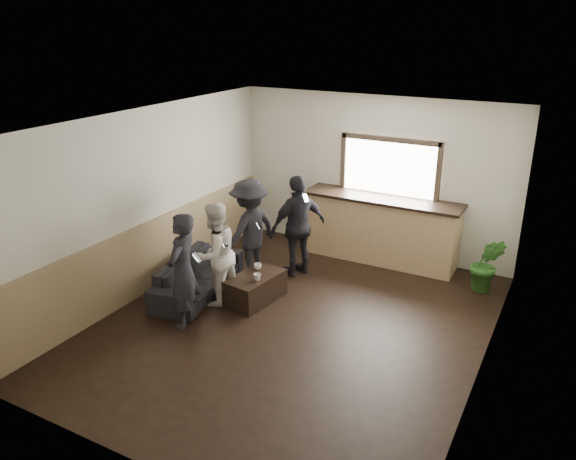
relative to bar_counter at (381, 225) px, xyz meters
The scene contains 12 objects.
ground 2.79m from the bar_counter, 96.35° to the right, with size 5.00×6.00×0.01m, color black.
room_shell 3.00m from the bar_counter, 111.04° to the right, with size 5.01×6.01×2.80m.
bar_counter is the anchor object (origin of this frame).
sofa 3.26m from the bar_counter, 129.23° to the right, with size 1.87×0.73×0.55m, color black.
coffee_table 2.63m from the bar_counter, 115.52° to the right, with size 0.51×0.92×0.41m, color black.
cup_a 2.45m from the bar_counter, 119.53° to the right, with size 0.11×0.11×0.09m, color silver.
cup_b 2.66m from the bar_counter, 112.30° to the right, with size 0.11×0.11×0.10m, color silver.
potted_plant 1.90m from the bar_counter, 11.56° to the right, with size 0.50×0.40×0.90m, color #2D6623.
person_a 3.76m from the bar_counter, 115.25° to the right, with size 0.52×0.66×1.62m.
person_b 3.10m from the bar_counter, 121.10° to the right, with size 0.76×0.88×1.56m.
person_c 2.35m from the bar_counter, 133.18° to the right, with size 0.85×1.19×1.67m.
person_d 1.56m from the bar_counter, 130.10° to the right, with size 0.86×1.06×1.68m.
Camera 1 is at (3.20, -6.04, 4.01)m, focal length 35.00 mm.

